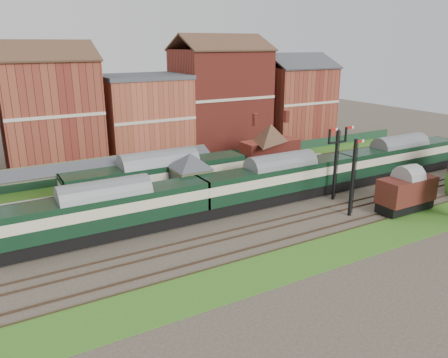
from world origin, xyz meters
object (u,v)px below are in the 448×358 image
signal_box (191,179)px  goods_van_a (406,191)px  dmu_train (280,179)px  platform_railcar (159,178)px  semaphore_bracket (336,160)px

signal_box → goods_van_a: bearing=-33.0°
dmu_train → signal_box: bearing=160.9°
dmu_train → platform_railcar: platform_railcar is taller
signal_box → semaphore_bracket: size_ratio=0.73×
dmu_train → goods_van_a: (9.53, -9.00, -0.41)m
dmu_train → goods_van_a: bearing=-43.4°
dmu_train → platform_railcar: bearing=150.8°
semaphore_bracket → goods_van_a: (3.85, -6.50, -2.45)m
semaphore_bracket → dmu_train: size_ratio=0.14×
goods_van_a → semaphore_bracket: bearing=120.6°
semaphore_bracket → goods_van_a: 7.94m
dmu_train → platform_railcar: (-11.63, 6.50, 0.16)m
semaphore_bracket → dmu_train: semaphore_bracket is taller
goods_van_a → signal_box: bearing=147.0°
goods_van_a → platform_railcar: bearing=143.8°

